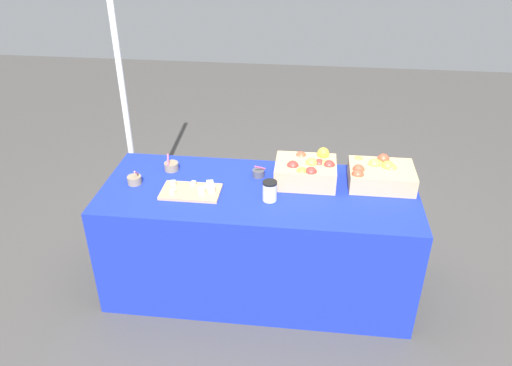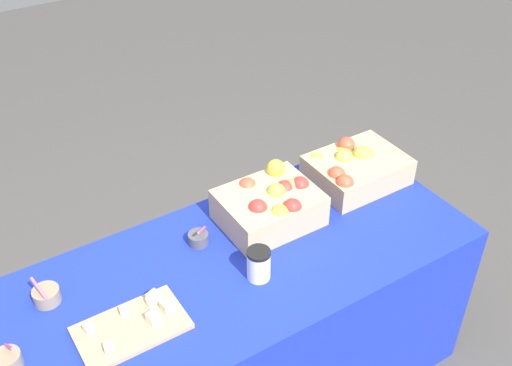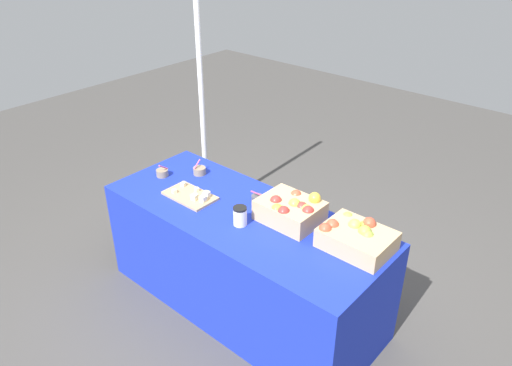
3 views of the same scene
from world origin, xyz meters
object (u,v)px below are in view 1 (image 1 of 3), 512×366
cutting_board_front (192,191)px  sample_bowl_near (258,173)px  coffee_cup (270,191)px  apple_crate_middle (307,171)px  apple_crate_left (380,174)px  tent_pole (124,98)px  sample_bowl_mid (171,166)px  sample_bowl_far (134,180)px

cutting_board_front → sample_bowl_near: (0.37, 0.24, 0.01)m
cutting_board_front → coffee_cup: (0.46, -0.02, 0.05)m
cutting_board_front → coffee_cup: bearing=-2.8°
coffee_cup → apple_crate_middle: bearing=48.7°
apple_crate_left → tent_pole: bearing=164.3°
apple_crate_middle → cutting_board_front: size_ratio=1.05×
apple_crate_left → sample_bowl_mid: (-1.31, 0.02, -0.04)m
cutting_board_front → sample_bowl_mid: sample_bowl_mid is taller
sample_bowl_far → coffee_cup: (0.84, -0.09, 0.03)m
sample_bowl_mid → tent_pole: tent_pole is taller
cutting_board_front → sample_bowl_mid: (-0.20, 0.26, 0.01)m
apple_crate_left → apple_crate_middle: (-0.44, -0.03, 0.01)m
sample_bowl_mid → sample_bowl_far: size_ratio=0.91×
apple_crate_left → sample_bowl_mid: 1.31m
sample_bowl_far → tent_pole: 0.77m
apple_crate_middle → tent_pole: tent_pole is taller
sample_bowl_far → apple_crate_middle: bearing=7.9°
apple_crate_middle → coffee_cup: bearing=-131.3°
cutting_board_front → coffee_cup: size_ratio=2.89×
sample_bowl_mid → cutting_board_front: bearing=-53.0°
sample_bowl_near → tent_pole: tent_pole is taller
sample_bowl_near → coffee_cup: (0.10, -0.27, 0.04)m
sample_bowl_far → tent_pole: (-0.27, 0.66, 0.27)m
sample_bowl_far → coffee_cup: coffee_cup is taller
cutting_board_front → tent_pole: tent_pole is taller
cutting_board_front → sample_bowl_near: sample_bowl_near is taller
sample_bowl_near → sample_bowl_far: size_ratio=0.87×
apple_crate_middle → cutting_board_front: (-0.67, -0.21, -0.06)m
apple_crate_left → sample_bowl_near: 0.74m
cutting_board_front → sample_bowl_mid: bearing=127.0°
sample_bowl_near → coffee_cup: coffee_cup is taller
apple_crate_left → apple_crate_middle: apple_crate_middle is taller
sample_bowl_near → sample_bowl_mid: sample_bowl_mid is taller
coffee_cup → sample_bowl_near: bearing=109.7°
apple_crate_left → apple_crate_middle: bearing=-176.5°
coffee_cup → apple_crate_left: bearing=22.1°
sample_bowl_near → sample_bowl_mid: (-0.56, 0.02, 0.00)m
apple_crate_left → sample_bowl_mid: apple_crate_left is taller
apple_crate_middle → sample_bowl_near: (-0.30, 0.03, -0.05)m
sample_bowl_near → sample_bowl_mid: 0.57m
sample_bowl_near → sample_bowl_far: 0.76m
sample_bowl_near → coffee_cup: size_ratio=0.79×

